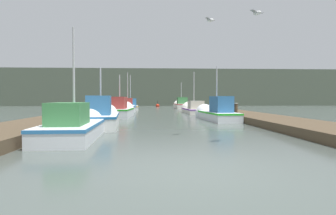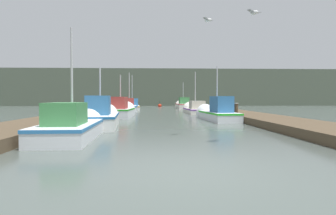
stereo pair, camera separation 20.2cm
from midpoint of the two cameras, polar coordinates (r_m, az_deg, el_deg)
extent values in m
plane|color=#47514C|center=(5.99, 3.49, -11.96)|extent=(200.00, 200.00, 0.00)
cube|color=#4C3D2B|center=(22.43, -16.75, -1.47)|extent=(2.88, 40.00, 0.37)
cube|color=#4C3D2B|center=(22.79, 13.57, -1.39)|extent=(2.88, 40.00, 0.37)
cube|color=#4C5647|center=(64.32, -2.67, 3.64)|extent=(120.00, 16.00, 7.05)
cube|color=silver|center=(10.89, -18.29, -4.33)|extent=(1.82, 4.45, 0.56)
cube|color=#2C70AE|center=(10.87, -18.30, -3.17)|extent=(1.85, 4.49, 0.10)
cone|color=silver|center=(13.54, -15.69, -3.13)|extent=(1.62, 1.10, 1.58)
cube|color=#387A42|center=(10.31, -19.01, -1.11)|extent=(1.14, 1.86, 0.72)
cylinder|color=#B2B2B7|center=(11.18, -18.01, 5.89)|extent=(0.08, 0.08, 3.36)
cube|color=silver|center=(15.16, -13.17, -2.44)|extent=(2.07, 4.77, 0.64)
cube|color=#1E5E99|center=(15.14, -13.17, -1.45)|extent=(2.11, 4.80, 0.10)
cone|color=silver|center=(17.98, -12.33, -1.78)|extent=(1.70, 1.17, 1.62)
cube|color=#2D6699|center=(14.54, -13.40, 0.43)|extent=(1.19, 1.54, 0.90)
cylinder|color=#B2B2B7|center=(15.47, -13.09, 3.14)|extent=(0.08, 0.08, 2.32)
cube|color=silver|center=(19.33, 9.25, -1.63)|extent=(1.84, 4.85, 0.56)
cube|color=green|center=(19.32, 9.26, -0.98)|extent=(1.87, 4.88, 0.10)
cone|color=silver|center=(22.14, 7.07, -1.20)|extent=(1.50, 1.20, 1.42)
cube|color=#2D6699|center=(18.73, 9.79, 0.63)|extent=(1.14, 1.96, 0.99)
cylinder|color=#B2B2B7|center=(19.65, 8.98, 3.49)|extent=(0.08, 0.08, 2.91)
cube|color=silver|center=(22.72, -9.55, -1.01)|extent=(1.96, 4.59, 0.66)
cube|color=#1D9C1B|center=(22.71, -9.56, -0.32)|extent=(1.99, 4.62, 0.10)
cone|color=silver|center=(25.49, -8.59, -0.70)|extent=(1.72, 1.16, 1.67)
cube|color=#99332D|center=(22.14, -9.79, 0.90)|extent=(1.22, 1.91, 0.87)
cylinder|color=#B2B2B7|center=(23.03, -9.44, 3.03)|extent=(0.08, 0.08, 2.55)
cube|color=silver|center=(28.67, 4.88, -0.63)|extent=(1.89, 4.99, 0.45)
cube|color=#642A9D|center=(28.66, 4.88, -0.29)|extent=(1.92, 5.02, 0.10)
cone|color=silver|center=(31.67, 3.91, -0.40)|extent=(1.67, 1.20, 1.63)
cube|color=#B2AD9E|center=(28.05, 5.11, 0.52)|extent=(1.33, 1.89, 0.72)
cylinder|color=#B2B2B7|center=(29.02, 4.76, 3.32)|extent=(0.08, 0.08, 3.51)
cube|color=silver|center=(32.54, -7.85, -0.18)|extent=(1.96, 4.76, 0.65)
cube|color=blue|center=(32.53, -7.85, 0.28)|extent=(1.99, 4.79, 0.10)
cone|color=silver|center=(35.35, -7.93, -0.03)|extent=(1.53, 1.14, 1.43)
cube|color=#99332D|center=(31.94, -7.83, 1.09)|extent=(1.08, 1.77, 0.81)
cylinder|color=#B2B2B7|center=(32.88, -7.87, 3.51)|extent=(0.08, 0.08, 3.57)
cube|color=silver|center=(37.04, -7.32, -0.05)|extent=(2.14, 4.89, 0.51)
cube|color=#AF790F|center=(37.04, -7.32, 0.25)|extent=(2.17, 4.93, 0.10)
cone|color=silver|center=(40.03, -7.36, 0.08)|extent=(1.77, 1.34, 1.68)
cube|color=#2D6699|center=(36.43, -7.32, 1.02)|extent=(1.47, 1.67, 0.90)
cylinder|color=#B2B2B7|center=(37.39, -7.34, 3.26)|extent=(0.08, 0.08, 3.79)
cube|color=silver|center=(41.23, 2.46, 0.27)|extent=(1.84, 4.73, 0.68)
cube|color=#CE3838|center=(41.22, 2.46, 0.66)|extent=(1.87, 4.76, 0.10)
cone|color=silver|center=(44.06, 1.98, 0.36)|extent=(1.64, 1.09, 1.61)
cube|color=#387A42|center=(40.63, 2.57, 1.35)|extent=(1.33, 1.57, 0.88)
cylinder|color=#B2B2B7|center=(41.57, 2.40, 2.77)|extent=(0.08, 0.08, 2.92)
cylinder|color=#473523|center=(34.52, -9.88, 0.31)|extent=(0.29, 0.29, 1.12)
cylinder|color=silver|center=(34.51, -9.88, 1.27)|extent=(0.34, 0.34, 0.04)
cylinder|color=#473523|center=(19.62, 12.46, -0.85)|extent=(0.25, 0.25, 1.08)
cylinder|color=silver|center=(19.60, 12.47, 0.79)|extent=(0.29, 0.29, 0.04)
sphere|color=red|center=(50.55, -2.11, 0.35)|extent=(0.62, 0.62, 0.62)
cylinder|color=black|center=(50.54, -2.11, 0.99)|extent=(0.06, 0.06, 0.50)
ellipsoid|color=white|center=(11.49, 7.54, 16.14)|extent=(0.30, 0.29, 0.12)
cube|color=gray|center=(11.61, 7.89, 16.09)|extent=(0.27, 0.28, 0.07)
cube|color=gray|center=(11.38, 7.17, 16.38)|extent=(0.27, 0.28, 0.07)
ellipsoid|color=white|center=(9.97, 16.04, 16.92)|extent=(0.27, 0.31, 0.12)
cube|color=gray|center=(9.87, 15.55, 17.20)|extent=(0.29, 0.25, 0.07)
cube|color=gray|center=(10.09, 16.52, 16.86)|extent=(0.29, 0.25, 0.07)
camera|label=1|loc=(0.10, -90.32, -0.01)|focal=32.00mm
camera|label=2|loc=(0.10, 89.68, 0.01)|focal=32.00mm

